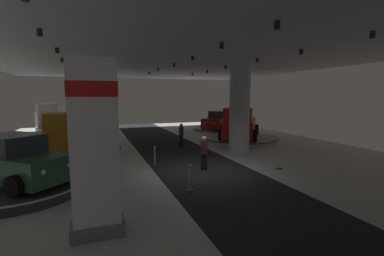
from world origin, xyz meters
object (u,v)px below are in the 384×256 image
(brand_sign_pylon, at_px, (95,147))
(display_platform_deep_left, at_px, (66,127))
(display_platform_mid_left, at_px, (73,151))
(visitor_walking_far, at_px, (204,151))
(column_right, at_px, (240,107))
(display_car_far_right, at_px, (219,121))
(display_car_near_left, at_px, (14,161))
(visitor_walking_near, at_px, (181,133))
(pickup_truck_deep_left, at_px, (62,117))
(display_platform_mid_right, at_px, (240,139))
(pickup_truck_mid_left, at_px, (71,134))
(display_platform_near_left, at_px, (16,186))
(display_platform_far_right, at_px, (219,129))
(pickup_truck_mid_right, at_px, (240,126))

(brand_sign_pylon, distance_m, display_platform_deep_left, 24.87)
(display_platform_mid_left, distance_m, visitor_walking_far, 8.65)
(column_right, bearing_deg, display_car_far_right, 71.83)
(display_car_near_left, height_order, visitor_walking_near, display_car_near_left)
(pickup_truck_deep_left, relative_size, display_platform_mid_right, 1.00)
(pickup_truck_mid_left, xyz_separation_m, display_car_far_right, (12.87, 6.91, -0.17))
(pickup_truck_deep_left, bearing_deg, visitor_walking_far, -68.45)
(display_platform_near_left, distance_m, visitor_walking_far, 7.51)
(brand_sign_pylon, height_order, display_car_far_right, brand_sign_pylon)
(pickup_truck_mid_left, bearing_deg, display_platform_deep_left, 96.01)
(display_platform_mid_right, xyz_separation_m, visitor_walking_far, (-5.75, -6.71, 0.75))
(column_right, distance_m, brand_sign_pylon, 11.72)
(display_platform_far_right, relative_size, pickup_truck_mid_right, 0.90)
(display_platform_deep_left, bearing_deg, display_platform_mid_right, -44.88)
(brand_sign_pylon, relative_size, display_platform_mid_right, 0.76)
(pickup_truck_deep_left, xyz_separation_m, visitor_walking_far, (7.83, -19.83, -0.34))
(pickup_truck_mid_left, height_order, display_platform_deep_left, pickup_truck_mid_left)
(brand_sign_pylon, height_order, display_platform_deep_left, brand_sign_pylon)
(brand_sign_pylon, xyz_separation_m, display_car_near_left, (-2.73, 4.31, -1.10))
(display_platform_mid_right, distance_m, visitor_walking_far, 8.87)
(display_platform_far_right, bearing_deg, display_car_far_right, 41.45)
(display_platform_far_right, relative_size, display_car_near_left, 1.17)
(display_car_far_right, relative_size, pickup_truck_mid_right, 0.78)
(column_right, relative_size, display_platform_far_right, 1.10)
(display_platform_deep_left, height_order, display_platform_mid_right, display_platform_deep_left)
(display_car_far_right, distance_m, visitor_walking_near, 9.11)
(display_car_far_right, bearing_deg, display_platform_mid_left, -152.83)
(pickup_truck_mid_right, relative_size, visitor_walking_near, 3.49)
(display_platform_near_left, bearing_deg, column_right, 18.54)
(display_platform_deep_left, height_order, display_platform_near_left, display_platform_near_left)
(visitor_walking_near, bearing_deg, display_platform_deep_left, 120.72)
(column_right, relative_size, display_platform_near_left, 1.11)
(column_right, xyz_separation_m, pickup_truck_mid_right, (1.83, 3.11, -1.54))
(column_right, relative_size, display_car_far_right, 1.27)
(pickup_truck_mid_left, height_order, pickup_truck_deep_left, pickup_truck_deep_left)
(display_car_far_right, distance_m, pickup_truck_mid_right, 6.44)
(pickup_truck_deep_left, xyz_separation_m, display_platform_mid_right, (13.58, -13.12, -1.09))
(display_platform_mid_right, bearing_deg, display_platform_near_left, -151.64)
(column_right, xyz_separation_m, visitor_walking_far, (-3.74, -3.34, -1.84))
(column_right, height_order, display_car_near_left, column_right)
(display_car_far_right, relative_size, display_platform_deep_left, 0.76)
(pickup_truck_deep_left, bearing_deg, display_platform_near_left, -88.98)
(pickup_truck_deep_left, distance_m, display_car_near_left, 20.23)
(display_platform_mid_right, distance_m, display_platform_near_left, 15.02)
(display_platform_mid_right, bearing_deg, visitor_walking_near, -171.14)
(pickup_truck_mid_left, bearing_deg, display_platform_mid_right, 4.19)
(visitor_walking_far, bearing_deg, pickup_truck_mid_right, 49.23)
(display_platform_deep_left, distance_m, pickup_truck_deep_left, 1.12)
(display_platform_deep_left, distance_m, visitor_walking_far, 21.32)
(brand_sign_pylon, bearing_deg, pickup_truck_mid_left, 96.89)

